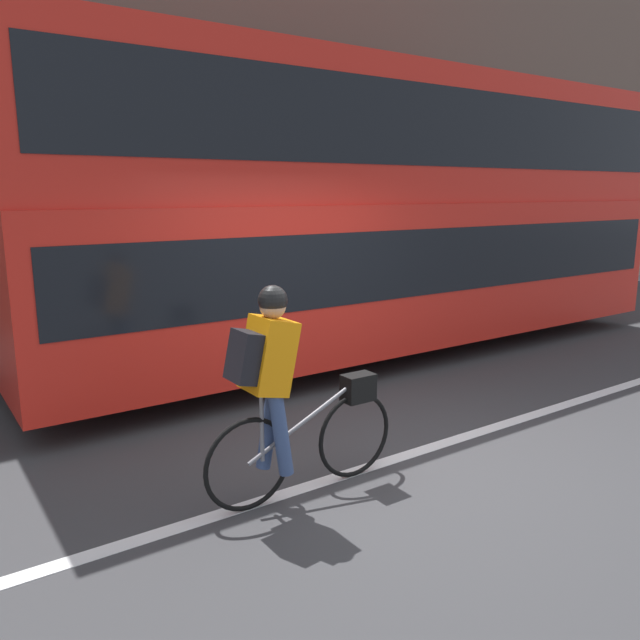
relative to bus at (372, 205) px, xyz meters
The scene contains 6 objects.
ground_plane 4.28m from the bus, 125.57° to the right, with size 80.00×80.00×0.00m, color #38383A.
road_center_line 4.29m from the bus, 125.41° to the right, with size 50.00×0.14×0.01m, color silver.
sidewalk_curb 3.95m from the bus, 129.70° to the left, with size 60.00×1.89×0.15m.
building_facade 4.88m from the bus, 120.32° to the left, with size 60.00×0.30×8.89m.
bus is the anchor object (origin of this frame).
cyclist_on_bike 4.72m from the bus, 137.15° to the right, with size 1.68×0.32×1.65m.
Camera 1 is at (-3.45, -3.83, 2.30)m, focal length 35.00 mm.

